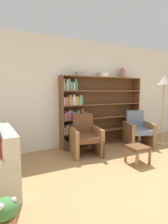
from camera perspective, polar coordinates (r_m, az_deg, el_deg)
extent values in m
plane|color=#A87F51|center=(3.00, 24.23, -22.59)|extent=(24.00, 24.00, 0.00)
cube|color=silver|center=(4.68, 0.22, 5.95)|extent=(12.00, 0.06, 2.75)
cube|color=brown|center=(4.27, -7.41, -0.46)|extent=(0.02, 0.30, 1.82)
cube|color=brown|center=(5.46, 16.44, 0.91)|extent=(0.02, 0.30, 1.82)
cube|color=brown|center=(4.74, 6.14, 11.15)|extent=(2.30, 0.30, 0.02)
cube|color=brown|center=(4.94, 5.87, -10.08)|extent=(2.30, 0.30, 0.03)
cube|color=brown|center=(4.88, 5.11, 0.49)|extent=(2.30, 0.01, 1.82)
cube|color=#7F6B4C|center=(4.38, -6.42, -10.43)|extent=(0.02, 0.13, 0.25)
cube|color=#334CB2|center=(4.42, -6.12, -10.58)|extent=(0.03, 0.18, 0.20)
cube|color=red|center=(4.42, -5.75, -10.81)|extent=(0.02, 0.16, 0.17)
cube|color=#388C47|center=(4.42, -5.43, -10.48)|extent=(0.02, 0.16, 0.21)
cube|color=#334CB2|center=(4.44, -5.05, -10.59)|extent=(0.02, 0.16, 0.19)
cube|color=#4C756B|center=(4.43, -4.66, -10.32)|extent=(0.02, 0.14, 0.23)
cube|color=gold|center=(4.44, -4.32, -10.52)|extent=(0.02, 0.12, 0.20)
cube|color=red|center=(4.45, -4.02, -10.37)|extent=(0.03, 0.13, 0.21)
cube|color=#4C756B|center=(4.49, -3.64, -10.30)|extent=(0.04, 0.18, 0.20)
cube|color=red|center=(4.48, -3.06, -9.91)|extent=(0.03, 0.15, 0.26)
cube|color=white|center=(4.53, -2.72, -10.39)|extent=(0.03, 0.19, 0.16)
cube|color=#994C99|center=(4.53, -2.21, -10.23)|extent=(0.03, 0.17, 0.19)
cube|color=brown|center=(4.85, 5.93, -5.79)|extent=(2.30, 0.30, 0.03)
cube|color=white|center=(4.31, -6.62, -5.99)|extent=(0.02, 0.17, 0.18)
cube|color=#334CB2|center=(4.32, -6.34, -5.84)|extent=(0.03, 0.19, 0.19)
cube|color=gold|center=(4.33, -5.90, -5.77)|extent=(0.03, 0.18, 0.20)
cube|color=orange|center=(4.32, -5.36, -5.56)|extent=(0.02, 0.13, 0.24)
cube|color=black|center=(4.33, -5.08, -5.36)|extent=(0.02, 0.16, 0.26)
cube|color=#334CB2|center=(4.34, -4.69, -5.32)|extent=(0.04, 0.16, 0.26)
cube|color=#388C47|center=(4.36, -4.33, -5.41)|extent=(0.02, 0.16, 0.24)
cube|color=orange|center=(4.38, -4.03, -5.49)|extent=(0.03, 0.18, 0.22)
cube|color=#669EB2|center=(4.40, -3.54, -5.11)|extent=(0.04, 0.19, 0.27)
cube|color=black|center=(4.42, -2.97, -5.52)|extent=(0.04, 0.18, 0.20)
cube|color=gold|center=(4.41, -2.31, -5.50)|extent=(0.03, 0.13, 0.20)
cube|color=white|center=(4.44, -1.90, -5.31)|extent=(0.04, 0.16, 0.22)
cube|color=#669EB2|center=(4.44, -1.30, -5.42)|extent=(0.03, 0.12, 0.20)
cube|color=#669EB2|center=(4.47, -1.05, -4.83)|extent=(0.04, 0.18, 0.28)
cube|color=orange|center=(4.50, -0.68, -5.30)|extent=(0.03, 0.20, 0.19)
cube|color=brown|center=(4.78, 5.98, -1.64)|extent=(2.30, 0.30, 0.02)
cube|color=#7F6B4C|center=(4.26, -6.59, -1.38)|extent=(0.04, 0.19, 0.17)
cube|color=#994C99|center=(4.25, -5.95, -1.17)|extent=(0.03, 0.14, 0.20)
cube|color=red|center=(4.26, -5.44, -1.24)|extent=(0.03, 0.14, 0.19)
cube|color=#669EB2|center=(4.27, -4.96, -0.96)|extent=(0.03, 0.14, 0.22)
cube|color=red|center=(4.29, -4.39, -0.89)|extent=(0.04, 0.14, 0.23)
cube|color=#388C47|center=(4.29, -3.88, -0.95)|extent=(0.02, 0.12, 0.22)
cube|color=white|center=(4.33, -3.58, -1.14)|extent=(0.03, 0.16, 0.18)
cube|color=#334CB2|center=(4.34, -3.19, -1.21)|extent=(0.02, 0.15, 0.17)
cube|color=white|center=(4.33, -2.76, -1.10)|extent=(0.02, 0.12, 0.18)
cube|color=gold|center=(4.35, -2.42, -1.21)|extent=(0.03, 0.13, 0.16)
cube|color=#669EB2|center=(4.37, -1.95, -0.86)|extent=(0.04, 0.15, 0.21)
cube|color=black|center=(4.39, -1.33, -1.07)|extent=(0.04, 0.15, 0.17)
cube|color=orange|center=(4.41, -0.82, -0.50)|extent=(0.03, 0.16, 0.25)
cube|color=black|center=(4.42, -0.39, -0.72)|extent=(0.02, 0.14, 0.22)
cube|color=#B2A899|center=(4.43, 0.05, -0.98)|extent=(0.04, 0.12, 0.18)
cube|color=brown|center=(4.74, 6.03, 2.59)|extent=(2.30, 0.30, 0.02)
cube|color=white|center=(4.21, -6.77, 3.50)|extent=(0.02, 0.18, 0.19)
cube|color=#994C99|center=(4.23, -6.38, 3.48)|extent=(0.03, 0.19, 0.18)
cube|color=orange|center=(4.21, -5.86, 3.57)|extent=(0.02, 0.12, 0.20)
cube|color=red|center=(4.25, -5.68, 3.62)|extent=(0.03, 0.20, 0.20)
cube|color=#388C47|center=(4.25, -5.18, 3.70)|extent=(0.02, 0.17, 0.21)
cube|color=orange|center=(4.25, -4.70, 3.91)|extent=(0.04, 0.15, 0.24)
cube|color=#669EB2|center=(4.28, -4.19, 3.58)|extent=(0.04, 0.18, 0.19)
cube|color=white|center=(4.27, -3.49, 3.95)|extent=(0.04, 0.12, 0.24)
cube|color=gold|center=(4.29, -2.96, 3.71)|extent=(0.03, 0.13, 0.20)
cube|color=#B2A899|center=(4.31, -2.53, 3.68)|extent=(0.02, 0.14, 0.20)
cube|color=orange|center=(4.32, -2.23, 3.85)|extent=(0.02, 0.13, 0.22)
cube|color=#4C756B|center=(4.34, -2.01, 3.69)|extent=(0.02, 0.15, 0.20)
cube|color=gold|center=(4.36, -1.87, 3.53)|extent=(0.02, 0.19, 0.17)
cube|color=#669EB2|center=(4.35, -1.29, 3.97)|extent=(0.04, 0.12, 0.24)
cube|color=#388C47|center=(4.39, -0.92, 3.74)|extent=(0.03, 0.18, 0.20)
cube|color=brown|center=(4.73, 6.08, 6.87)|extent=(2.30, 0.30, 0.02)
cube|color=#B2A899|center=(4.21, -6.82, 8.86)|extent=(0.02, 0.18, 0.27)
cube|color=#388C47|center=(4.20, -6.22, 8.28)|extent=(0.04, 0.13, 0.18)
cube|color=#B2A899|center=(4.21, -5.63, 8.78)|extent=(0.03, 0.13, 0.25)
cube|color=#669EB2|center=(4.22, -5.17, 8.80)|extent=(0.02, 0.12, 0.26)
cube|color=#4C756B|center=(4.24, -4.87, 8.89)|extent=(0.02, 0.13, 0.27)
cube|color=#7F6B4C|center=(4.25, -4.49, 8.40)|extent=(0.04, 0.15, 0.20)
cube|color=#4C756B|center=(4.27, -3.87, 8.37)|extent=(0.04, 0.14, 0.19)
cube|color=white|center=(4.29, -3.52, 8.27)|extent=(0.02, 0.17, 0.18)
cube|color=#388C47|center=(4.31, -3.14, 8.87)|extent=(0.04, 0.18, 0.27)
cube|color=#4C756B|center=(4.30, -2.56, 8.41)|extent=(0.02, 0.13, 0.20)
cylinder|color=gray|center=(4.42, -1.73, 12.31)|extent=(0.18, 0.18, 0.10)
torus|color=gray|center=(4.43, -1.73, 12.87)|extent=(0.20, 0.20, 0.02)
cylinder|color=silver|center=(4.76, 6.40, 11.95)|extent=(0.27, 0.27, 0.11)
torus|color=silver|center=(4.77, 6.40, 12.54)|extent=(0.29, 0.29, 0.02)
cylinder|color=#A36647|center=(5.12, 12.40, 12.07)|extent=(0.15, 0.15, 0.22)
cylinder|color=#A36647|center=(5.14, 12.44, 13.58)|extent=(0.09, 0.09, 0.05)
cube|color=beige|center=(3.08, -24.15, -8.51)|extent=(0.29, 1.54, 0.45)
cube|color=olive|center=(3.87, 6.12, -12.19)|extent=(0.08, 0.08, 0.38)
cube|color=olive|center=(3.70, -2.32, -13.03)|extent=(0.08, 0.08, 0.38)
cube|color=olive|center=(4.41, 3.12, -9.75)|extent=(0.08, 0.08, 0.38)
cube|color=olive|center=(4.27, -4.26, -10.33)|extent=(0.08, 0.08, 0.38)
cube|color=brown|center=(3.99, 0.66, -8.27)|extent=(0.58, 0.71, 0.12)
cube|color=brown|center=(4.19, -0.42, -3.76)|extent=(0.49, 0.20, 0.48)
cube|color=olive|center=(4.10, 4.46, -9.30)|extent=(0.20, 0.68, 0.62)
cube|color=olive|center=(3.95, -3.30, -9.93)|extent=(0.20, 0.68, 0.62)
cube|color=olive|center=(4.78, 21.98, -8.92)|extent=(0.09, 0.09, 0.38)
cube|color=olive|center=(4.54, 15.60, -9.52)|extent=(0.09, 0.09, 0.38)
cube|color=olive|center=(5.31, 18.75, -7.26)|extent=(0.09, 0.09, 0.38)
cube|color=olive|center=(5.08, 12.91, -7.67)|extent=(0.09, 0.09, 0.38)
cube|color=slate|center=(4.87, 17.39, -5.82)|extent=(0.66, 0.76, 0.12)
cube|color=slate|center=(5.07, 16.19, -2.18)|extent=(0.49, 0.27, 0.48)
cube|color=olive|center=(5.01, 20.28, -6.73)|extent=(0.29, 0.67, 0.62)
cube|color=olive|center=(4.78, 14.27, -7.15)|extent=(0.29, 0.67, 0.62)
cylinder|color=tan|center=(5.39, 23.88, -9.24)|extent=(0.32, 0.32, 0.02)
cylinder|color=tan|center=(5.23, 24.30, -0.74)|extent=(0.04, 0.04, 1.59)
cone|color=#BCB29E|center=(5.20, 24.80, 9.29)|extent=(0.38, 0.38, 0.24)
cube|color=olive|center=(3.79, 13.37, -13.40)|extent=(0.04, 0.04, 0.30)
cube|color=olive|center=(3.99, 17.15, -12.44)|extent=(0.04, 0.04, 0.30)
cube|color=olive|center=(3.55, 16.87, -14.88)|extent=(0.04, 0.04, 0.30)
cube|color=olive|center=(3.77, 20.68, -13.72)|extent=(0.04, 0.04, 0.30)
cube|color=brown|center=(3.72, 17.12, -11.00)|extent=(0.37, 0.37, 0.06)
ellipsoid|color=#427A3D|center=(2.16, -24.52, -26.86)|extent=(0.26, 0.26, 0.22)
sphere|color=white|center=(2.05, -25.72, -26.11)|extent=(0.07, 0.07, 0.07)
sphere|color=white|center=(2.11, -21.95, -25.05)|extent=(0.05, 0.05, 0.05)
sphere|color=white|center=(2.07, -25.79, -27.14)|extent=(0.05, 0.05, 0.05)
sphere|color=white|center=(2.15, -21.99, -25.33)|extent=(0.04, 0.04, 0.04)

